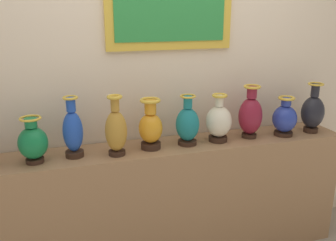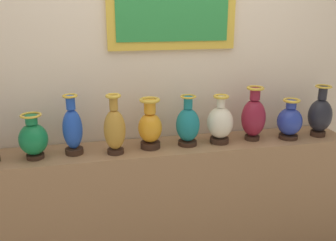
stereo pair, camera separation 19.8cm
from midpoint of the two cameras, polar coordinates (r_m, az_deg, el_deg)
display_shelf at (r=2.83m, az=-2.05°, el=-12.69°), size 2.73×0.39×0.92m
back_wall at (r=2.75m, az=-3.61°, el=6.96°), size 4.71×0.14×2.75m
vase_emerald at (r=2.48m, az=-22.51°, el=-3.16°), size 0.18×0.18×0.30m
vase_sapphire at (r=2.48m, az=-16.86°, el=-1.66°), size 0.13×0.13×0.41m
vase_ochre at (r=2.45m, az=-10.43°, el=-1.50°), size 0.15×0.15×0.41m
vase_amber at (r=2.53m, az=-4.97°, el=-1.00°), size 0.17×0.17×0.36m
vase_teal at (r=2.60m, az=0.89°, el=-0.59°), size 0.17×0.17×0.36m
vase_ivory at (r=2.68m, az=5.84°, el=-0.16°), size 0.19×0.19×0.36m
vase_burgundy at (r=2.79m, az=10.78°, el=0.88°), size 0.18×0.18×0.40m
vase_cobalt at (r=2.91m, az=15.92°, el=0.32°), size 0.18×0.18×0.31m
vase_onyx at (r=3.05m, az=19.96°, el=1.31°), size 0.18×0.18×0.40m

